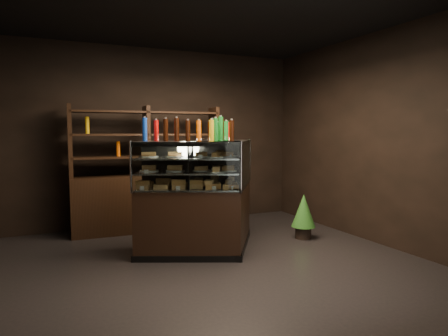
{
  "coord_description": "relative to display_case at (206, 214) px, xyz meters",
  "views": [
    {
      "loc": [
        -1.81,
        -4.25,
        1.59
      ],
      "look_at": [
        0.33,
        0.51,
        1.12
      ],
      "focal_mm": 32.0,
      "sensor_mm": 36.0,
      "label": 1
    }
  ],
  "objects": [
    {
      "name": "ground",
      "position": [
        -0.13,
        -0.66,
        -0.5
      ],
      "size": [
        5.0,
        5.0,
        0.0
      ],
      "primitive_type": "plane",
      "color": "black",
      "rests_on": "ground"
    },
    {
      "name": "room_shell",
      "position": [
        -0.13,
        -0.66,
        1.45
      ],
      "size": [
        5.02,
        5.02,
        3.01
      ],
      "color": "black",
      "rests_on": "ground"
    },
    {
      "name": "display_case",
      "position": [
        0.0,
        0.0,
        0.0
      ],
      "size": [
        1.96,
        1.52,
        1.49
      ],
      "rotation": [
        0.0,
        0.0,
        0.29
      ],
      "color": "black",
      "rests_on": "ground"
    },
    {
      "name": "food_display",
      "position": [
        0.0,
        -0.01,
        0.62
      ],
      "size": [
        1.58,
        1.14,
        0.46
      ],
      "color": "#C77947",
      "rests_on": "display_case"
    },
    {
      "name": "bottles_top",
      "position": [
        -0.0,
        0.0,
        1.12
      ],
      "size": [
        1.41,
        1.0,
        0.3
      ],
      "color": "silver",
      "rests_on": "display_case"
    },
    {
      "name": "potted_conifer",
      "position": [
        1.55,
        -0.04,
        -0.06
      ],
      "size": [
        0.36,
        0.36,
        0.76
      ],
      "rotation": [
        0.0,
        0.0,
        -0.18
      ],
      "color": "black",
      "rests_on": "ground"
    },
    {
      "name": "back_shelving",
      "position": [
        -0.46,
        1.39,
        0.11
      ],
      "size": [
        2.36,
        0.52,
        2.0
      ],
      "rotation": [
        0.0,
        0.0,
        -0.04
      ],
      "color": "black",
      "rests_on": "ground"
    }
  ]
}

